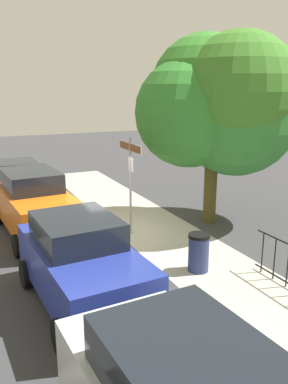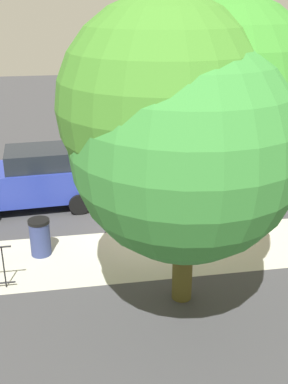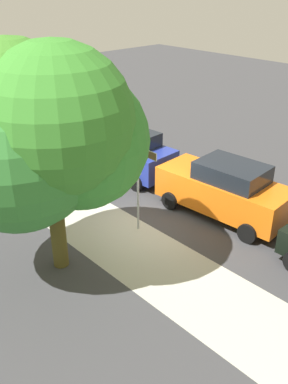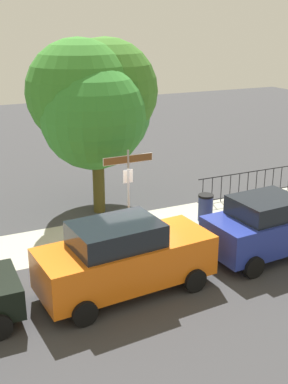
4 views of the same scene
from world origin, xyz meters
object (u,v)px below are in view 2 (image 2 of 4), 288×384
Objects in this scene: street_sign at (160,161)px; shade_tree at (191,120)px; car_orange at (182,167)px; car_blue at (33,178)px; trash_bin at (40,237)px.

street_sign is 0.49× the size of shade_tree.
shade_tree is 1.33× the size of car_orange.
car_orange is 4.81m from car_blue.
street_sign is 3.28m from car_orange.
car_blue is 4.20× the size of trash_bin.
street_sign is at bearing 139.68° from car_blue.
street_sign is at bearing -91.18° from shade_tree.
car_orange is at bearing -144.19° from trash_bin.
trash_bin is at bearing 31.60° from car_orange.
shade_tree is 7.40m from car_blue.
street_sign is 4.54m from car_blue.
car_orange is at bearing -115.54° from street_sign.
street_sign is at bearing 60.25° from car_orange.
car_blue is at bearing -2.59° from car_orange.
shade_tree is (0.07, 3.16, 1.86)m from street_sign.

